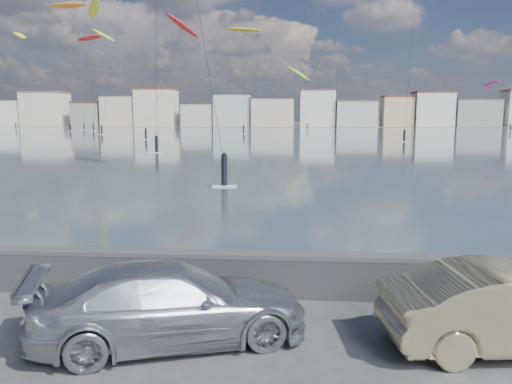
# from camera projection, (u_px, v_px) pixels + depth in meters

# --- Properties ---
(ground) EXTENTS (700.00, 700.00, 0.00)m
(ground) POSITION_uv_depth(u_px,v_px,m) (182.00, 349.00, 8.74)
(ground) COLOR #333335
(ground) RESTS_ON ground
(bay_water) EXTENTS (500.00, 177.00, 0.00)m
(bay_water) POSITION_uv_depth(u_px,v_px,m) (284.00, 137.00, 98.95)
(bay_water) COLOR #364D59
(bay_water) RESTS_ON ground
(far_shore_strip) EXTENTS (500.00, 60.00, 0.00)m
(far_shore_strip) POSITION_uv_depth(u_px,v_px,m) (289.00, 126.00, 205.91)
(far_shore_strip) COLOR #4C473D
(far_shore_strip) RESTS_ON ground
(seawall) EXTENTS (400.00, 0.36, 1.08)m
(seawall) POSITION_uv_depth(u_px,v_px,m) (208.00, 271.00, 11.32)
(seawall) COLOR #28282B
(seawall) RESTS_ON ground
(far_buildings) EXTENTS (240.79, 13.26, 14.60)m
(far_buildings) POSITION_uv_depth(u_px,v_px,m) (292.00, 111.00, 191.10)
(far_buildings) COLOR white
(far_buildings) RESTS_ON ground
(car_silver) EXTENTS (5.31, 3.43, 1.43)m
(car_silver) POSITION_uv_depth(u_px,v_px,m) (171.00, 303.00, 8.99)
(car_silver) COLOR silver
(car_silver) RESTS_ON ground
(kitesurfer_5) EXTENTS (7.97, 18.45, 23.73)m
(kitesurfer_5) POSITION_uv_depth(u_px,v_px,m) (183.00, 28.00, 97.02)
(kitesurfer_5) COLOR red
(kitesurfer_5) RESTS_ON ground
(kitesurfer_6) EXTENTS (7.32, 13.22, 31.99)m
(kitesurfer_6) POSITION_uv_depth(u_px,v_px,m) (20.00, 37.00, 162.16)
(kitesurfer_6) COLOR yellow
(kitesurfer_6) RESTS_ON ground
(kitesurfer_8) EXTENTS (7.29, 17.20, 35.89)m
(kitesurfer_8) POSITION_uv_depth(u_px,v_px,m) (94.00, 10.00, 138.41)
(kitesurfer_8) COLOR yellow
(kitesurfer_8) RESTS_ON ground
(kitesurfer_10) EXTENTS (9.08, 12.92, 20.54)m
(kitesurfer_10) POSITION_uv_depth(u_px,v_px,m) (299.00, 74.00, 161.20)
(kitesurfer_10) COLOR #8CD826
(kitesurfer_10) RESTS_ON ground
(kitesurfer_12) EXTENTS (9.80, 13.11, 28.53)m
(kitesurfer_12) POSITION_uv_depth(u_px,v_px,m) (89.00, 39.00, 151.06)
(kitesurfer_12) COLOR red
(kitesurfer_12) RESTS_ON ground
(kitesurfer_14) EXTENTS (10.07, 10.12, 34.77)m
(kitesurfer_14) POSITION_uv_depth(u_px,v_px,m) (68.00, 7.00, 134.25)
(kitesurfer_14) COLOR orange
(kitesurfer_14) RESTS_ON ground
(kitesurfer_15) EXTENTS (4.99, 13.43, 14.13)m
(kitesurfer_15) POSITION_uv_depth(u_px,v_px,m) (491.00, 85.00, 138.77)
(kitesurfer_15) COLOR #E5338C
(kitesurfer_15) RESTS_ON ground
(kitesurfer_16) EXTENTS (8.66, 11.56, 31.67)m
(kitesurfer_16) POSITION_uv_depth(u_px,v_px,m) (103.00, 36.00, 155.75)
(kitesurfer_16) COLOR #8CD826
(kitesurfer_16) RESTS_ON ground
(kitesurfer_17) EXTENTS (9.65, 14.55, 26.13)m
(kitesurfer_17) POSITION_uv_depth(u_px,v_px,m) (244.00, 31.00, 124.35)
(kitesurfer_17) COLOR #BF8C19
(kitesurfer_17) RESTS_ON ground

